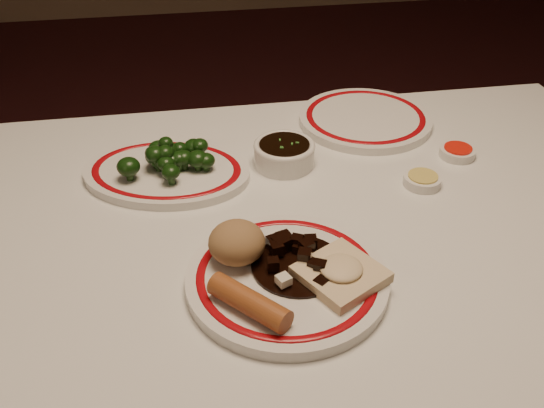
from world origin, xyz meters
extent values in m
cube|color=white|center=(0.00, 0.00, 0.73)|extent=(1.20, 0.90, 0.04)
cylinder|color=black|center=(-0.54, 0.39, 0.35)|extent=(0.06, 0.06, 0.71)
cylinder|color=black|center=(0.54, 0.39, 0.35)|extent=(0.06, 0.06, 0.71)
cylinder|color=silver|center=(-0.08, -0.11, 0.76)|extent=(0.31, 0.31, 0.02)
torus|color=#96070D|center=(-0.08, -0.11, 0.77)|extent=(0.27, 0.27, 0.00)
ellipsoid|color=#9A7148|center=(-0.15, -0.06, 0.80)|extent=(0.08, 0.08, 0.06)
cylinder|color=#9B5326|center=(-0.14, -0.17, 0.78)|extent=(0.10, 0.11, 0.03)
cube|color=beige|center=(-0.02, -0.13, 0.78)|extent=(0.13, 0.13, 0.02)
ellipsoid|color=beige|center=(-0.02, -0.13, 0.79)|extent=(0.06, 0.06, 0.02)
cylinder|color=black|center=(-0.07, -0.09, 0.77)|extent=(0.13, 0.13, 0.00)
cube|color=black|center=(-0.05, -0.08, 0.78)|extent=(0.02, 0.02, 0.02)
cube|color=black|center=(-0.06, -0.07, 0.78)|extent=(0.02, 0.02, 0.02)
cube|color=black|center=(-0.04, -0.12, 0.79)|extent=(0.02, 0.02, 0.02)
cube|color=black|center=(-0.05, -0.07, 0.78)|extent=(0.02, 0.02, 0.02)
cube|color=black|center=(-0.06, -0.06, 0.78)|extent=(0.02, 0.02, 0.02)
cube|color=black|center=(-0.08, -0.05, 0.78)|extent=(0.02, 0.02, 0.02)
cube|color=black|center=(-0.09, -0.06, 0.78)|extent=(0.02, 0.02, 0.02)
cube|color=black|center=(-0.05, -0.08, 0.79)|extent=(0.02, 0.02, 0.02)
cube|color=black|center=(-0.10, -0.10, 0.78)|extent=(0.02, 0.02, 0.02)
cube|color=black|center=(-0.08, -0.06, 0.78)|extent=(0.03, 0.03, 0.02)
cube|color=black|center=(-0.06, -0.10, 0.79)|extent=(0.02, 0.02, 0.02)
cube|color=black|center=(-0.05, -0.11, 0.78)|extent=(0.02, 0.02, 0.01)
cube|color=black|center=(-0.04, -0.06, 0.78)|extent=(0.02, 0.02, 0.02)
cube|color=black|center=(-0.09, -0.07, 0.78)|extent=(0.02, 0.02, 0.02)
cube|color=black|center=(-0.05, -0.14, 0.78)|extent=(0.02, 0.02, 0.02)
cube|color=beige|center=(-0.09, -0.13, 0.78)|extent=(0.02, 0.02, 0.01)
cube|color=beige|center=(-0.03, -0.13, 0.78)|extent=(0.02, 0.02, 0.01)
torus|color=#96070D|center=(-0.24, 0.20, 0.77)|extent=(0.31, 0.31, 0.00)
cylinder|color=#23471C|center=(-0.23, 0.19, 0.77)|extent=(0.01, 0.01, 0.01)
ellipsoid|color=black|center=(-0.23, 0.19, 0.79)|extent=(0.03, 0.03, 0.02)
cylinder|color=#23471C|center=(-0.25, 0.23, 0.77)|extent=(0.01, 0.01, 0.01)
ellipsoid|color=black|center=(-0.25, 0.23, 0.79)|extent=(0.04, 0.04, 0.03)
cylinder|color=#23471C|center=(-0.18, 0.18, 0.77)|extent=(0.01, 0.01, 0.01)
ellipsoid|color=black|center=(-0.18, 0.18, 0.79)|extent=(0.04, 0.04, 0.03)
cylinder|color=#23471C|center=(-0.24, 0.19, 0.77)|extent=(0.01, 0.01, 0.01)
ellipsoid|color=black|center=(-0.24, 0.19, 0.79)|extent=(0.04, 0.04, 0.03)
cylinder|color=#23471C|center=(-0.24, 0.20, 0.77)|extent=(0.01, 0.01, 0.01)
ellipsoid|color=black|center=(-0.24, 0.20, 0.79)|extent=(0.03, 0.03, 0.03)
cylinder|color=#23471C|center=(-0.17, 0.18, 0.77)|extent=(0.01, 0.01, 0.01)
ellipsoid|color=black|center=(-0.17, 0.18, 0.78)|extent=(0.03, 0.03, 0.03)
cylinder|color=#23471C|center=(-0.25, 0.19, 0.77)|extent=(0.01, 0.01, 0.01)
ellipsoid|color=black|center=(-0.25, 0.19, 0.78)|extent=(0.03, 0.03, 0.02)
cylinder|color=#23471C|center=(-0.19, 0.23, 0.77)|extent=(0.01, 0.01, 0.01)
ellipsoid|color=black|center=(-0.19, 0.23, 0.78)|extent=(0.03, 0.03, 0.03)
cylinder|color=#23471C|center=(-0.24, 0.20, 0.77)|extent=(0.01, 0.01, 0.01)
ellipsoid|color=black|center=(-0.24, 0.20, 0.79)|extent=(0.03, 0.03, 0.02)
cylinder|color=#23471C|center=(-0.21, 0.19, 0.77)|extent=(0.01, 0.01, 0.01)
ellipsoid|color=black|center=(-0.21, 0.19, 0.79)|extent=(0.03, 0.03, 0.03)
cylinder|color=#23471C|center=(-0.24, 0.17, 0.77)|extent=(0.01, 0.01, 0.01)
ellipsoid|color=black|center=(-0.24, 0.17, 0.79)|extent=(0.03, 0.03, 0.02)
cylinder|color=#23471C|center=(-0.18, 0.22, 0.77)|extent=(0.01, 0.01, 0.01)
ellipsoid|color=black|center=(-0.18, 0.22, 0.79)|extent=(0.03, 0.03, 0.02)
cylinder|color=#23471C|center=(-0.23, 0.15, 0.77)|extent=(0.01, 0.01, 0.01)
ellipsoid|color=black|center=(-0.23, 0.15, 0.79)|extent=(0.03, 0.03, 0.02)
cylinder|color=#23471C|center=(-0.21, 0.22, 0.77)|extent=(0.01, 0.01, 0.01)
ellipsoid|color=black|center=(-0.21, 0.22, 0.79)|extent=(0.03, 0.03, 0.02)
cylinder|color=#23471C|center=(-0.25, 0.20, 0.77)|extent=(0.01, 0.01, 0.01)
ellipsoid|color=black|center=(-0.25, 0.20, 0.79)|extent=(0.04, 0.04, 0.03)
cylinder|color=#23471C|center=(-0.23, 0.22, 0.77)|extent=(0.01, 0.01, 0.01)
ellipsoid|color=black|center=(-0.23, 0.22, 0.79)|extent=(0.03, 0.03, 0.03)
cylinder|color=#23471C|center=(-0.30, 0.17, 0.77)|extent=(0.01, 0.01, 0.01)
ellipsoid|color=black|center=(-0.30, 0.17, 0.79)|extent=(0.04, 0.04, 0.03)
cylinder|color=#23471C|center=(-0.24, 0.19, 0.77)|extent=(0.01, 0.01, 0.01)
ellipsoid|color=black|center=(-0.24, 0.19, 0.79)|extent=(0.03, 0.03, 0.03)
cylinder|color=#23471C|center=(-0.21, 0.19, 0.77)|extent=(0.01, 0.01, 0.01)
ellipsoid|color=black|center=(-0.21, 0.19, 0.79)|extent=(0.03, 0.03, 0.02)
ellipsoid|color=black|center=(-0.23, 0.22, 0.80)|extent=(0.02, 0.02, 0.02)
ellipsoid|color=black|center=(-0.25, 0.19, 0.80)|extent=(0.03, 0.03, 0.03)
ellipsoid|color=black|center=(-0.24, 0.19, 0.80)|extent=(0.03, 0.03, 0.02)
ellipsoid|color=black|center=(-0.24, 0.20, 0.79)|extent=(0.03, 0.03, 0.02)
ellipsoid|color=black|center=(-0.25, 0.20, 0.80)|extent=(0.03, 0.03, 0.02)
cylinder|color=silver|center=(-0.03, 0.20, 0.77)|extent=(0.11, 0.11, 0.04)
cylinder|color=black|center=(-0.03, 0.20, 0.79)|extent=(0.09, 0.09, 0.00)
cylinder|color=silver|center=(0.28, 0.18, 0.76)|extent=(0.06, 0.06, 0.02)
cylinder|color=red|center=(0.28, 0.18, 0.77)|extent=(0.05, 0.05, 0.00)
cylinder|color=silver|center=(0.19, 0.10, 0.76)|extent=(0.06, 0.06, 0.02)
cylinder|color=#D1BA56|center=(0.19, 0.10, 0.77)|extent=(0.05, 0.05, 0.00)
cylinder|color=silver|center=(0.16, 0.33, 0.76)|extent=(0.32, 0.32, 0.02)
torus|color=#96070D|center=(0.16, 0.33, 0.77)|extent=(0.28, 0.28, 0.00)
camera|label=1|loc=(-0.21, -0.70, 1.31)|focal=40.00mm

